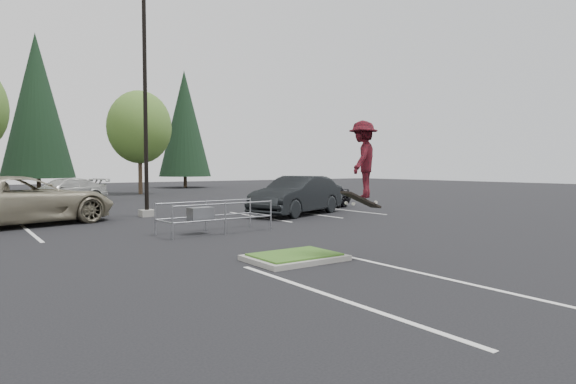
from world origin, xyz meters
TOP-DOWN VIEW (x-y plane):
  - ground at (0.00, 0.00)m, footprint 120.00×120.00m
  - grass_median at (0.00, 0.00)m, footprint 2.20×1.60m
  - stall_lines at (-1.35, 6.02)m, footprint 22.62×17.60m
  - light_pole at (0.50, 12.00)m, footprint 0.70×0.60m
  - decid_c at (5.99, 29.83)m, footprint 5.12×5.12m
  - conif_b at (0.00, 40.50)m, footprint 6.38×6.38m
  - conif_c at (14.00, 39.50)m, footprint 5.50×5.50m
  - cart_corral at (0.20, 5.42)m, footprint 3.83×1.56m
  - skateboarder at (1.20, -1.00)m, footprint 1.33×1.19m
  - car_l_tan at (-4.50, 11.50)m, footprint 7.35×4.84m
  - car_r_charc at (6.50, 8.79)m, footprint 5.77×3.76m
  - car_r_black at (9.71, 10.86)m, footprint 4.36×2.89m
  - car_far_silver at (-1.10, 22.00)m, footprint 5.68×3.83m

SIDE VIEW (x-z plane):
  - ground at x=0.00m, z-range 0.00..0.00m
  - stall_lines at x=-1.35m, z-range 0.00..0.01m
  - grass_median at x=0.00m, z-range 0.00..0.16m
  - cart_corral at x=0.20m, z-range 0.14..1.20m
  - car_r_black at x=9.71m, z-range 0.00..1.38m
  - car_far_silver at x=-1.10m, z-range 0.00..1.53m
  - car_r_charc at x=6.50m, z-range 0.00..1.80m
  - car_l_tan at x=-4.50m, z-range 0.00..1.88m
  - skateboarder at x=1.20m, z-range 1.35..3.41m
  - light_pole at x=0.50m, z-range -0.50..9.62m
  - decid_c at x=5.99m, z-range 1.06..9.45m
  - conif_c at x=14.00m, z-range 0.60..13.10m
  - conif_b at x=0.00m, z-range 0.60..15.10m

